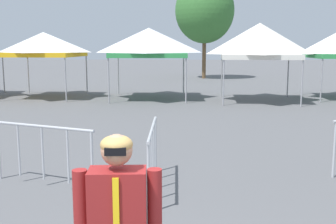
{
  "coord_description": "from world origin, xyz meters",
  "views": [
    {
      "loc": [
        0.1,
        -2.39,
        2.4
      ],
      "look_at": [
        -0.19,
        4.47,
        1.3
      ],
      "focal_mm": 44.16,
      "sensor_mm": 36.0,
      "label": 1
    }
  ],
  "objects_px": {
    "canopy_tent_behind_right": "(44,44)",
    "canopy_tent_behind_left": "(259,41)",
    "canopy_tent_far_right": "(149,43)",
    "crowd_barrier_mid_lot": "(152,146)",
    "crowd_barrier_by_lift": "(42,143)",
    "tree_behind_tents_left": "(205,11)"
  },
  "relations": [
    {
      "from": "crowd_barrier_mid_lot",
      "to": "canopy_tent_behind_right",
      "type": "bearing_deg",
      "value": 115.95
    },
    {
      "from": "canopy_tent_far_right",
      "to": "tree_behind_tents_left",
      "type": "distance_m",
      "value": 12.61
    },
    {
      "from": "canopy_tent_behind_right",
      "to": "canopy_tent_far_right",
      "type": "distance_m",
      "value": 4.9
    },
    {
      "from": "canopy_tent_far_right",
      "to": "canopy_tent_behind_left",
      "type": "xyz_separation_m",
      "value": [
        4.82,
        -0.72,
        0.06
      ]
    },
    {
      "from": "tree_behind_tents_left",
      "to": "crowd_barrier_mid_lot",
      "type": "relative_size",
      "value": 3.47
    },
    {
      "from": "canopy_tent_behind_right",
      "to": "crowd_barrier_by_lift",
      "type": "bearing_deg",
      "value": -71.41
    },
    {
      "from": "canopy_tent_behind_left",
      "to": "crowd_barrier_mid_lot",
      "type": "height_order",
      "value": "canopy_tent_behind_left"
    },
    {
      "from": "crowd_barrier_mid_lot",
      "to": "crowd_barrier_by_lift",
      "type": "distance_m",
      "value": 1.9
    },
    {
      "from": "crowd_barrier_mid_lot",
      "to": "crowd_barrier_by_lift",
      "type": "height_order",
      "value": "same"
    },
    {
      "from": "canopy_tent_far_right",
      "to": "tree_behind_tents_left",
      "type": "relative_size",
      "value": 0.48
    },
    {
      "from": "canopy_tent_behind_left",
      "to": "canopy_tent_behind_right",
      "type": "bearing_deg",
      "value": 174.53
    },
    {
      "from": "crowd_barrier_by_lift",
      "to": "crowd_barrier_mid_lot",
      "type": "bearing_deg",
      "value": -3.27
    },
    {
      "from": "canopy_tent_far_right",
      "to": "tree_behind_tents_left",
      "type": "xyz_separation_m",
      "value": [
        3.01,
        12.01,
        2.37
      ]
    },
    {
      "from": "canopy_tent_far_right",
      "to": "canopy_tent_behind_right",
      "type": "bearing_deg",
      "value": 177.54
    },
    {
      "from": "canopy_tent_far_right",
      "to": "canopy_tent_behind_left",
      "type": "relative_size",
      "value": 1.03
    },
    {
      "from": "tree_behind_tents_left",
      "to": "crowd_barrier_mid_lot",
      "type": "distance_m",
      "value": 24.6
    },
    {
      "from": "canopy_tent_far_right",
      "to": "crowd_barrier_by_lift",
      "type": "distance_m",
      "value": 12.21
    },
    {
      "from": "tree_behind_tents_left",
      "to": "crowd_barrier_by_lift",
      "type": "bearing_deg",
      "value": -98.91
    },
    {
      "from": "canopy_tent_far_right",
      "to": "crowd_barrier_by_lift",
      "type": "height_order",
      "value": "canopy_tent_far_right"
    },
    {
      "from": "canopy_tent_far_right",
      "to": "crowd_barrier_mid_lot",
      "type": "height_order",
      "value": "canopy_tent_far_right"
    },
    {
      "from": "canopy_tent_behind_right",
      "to": "canopy_tent_behind_left",
      "type": "xyz_separation_m",
      "value": [
        9.72,
        -0.93,
        0.14
      ]
    },
    {
      "from": "canopy_tent_far_right",
      "to": "crowd_barrier_mid_lot",
      "type": "xyz_separation_m",
      "value": [
        1.13,
        -12.16,
        -1.79
      ]
    }
  ]
}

